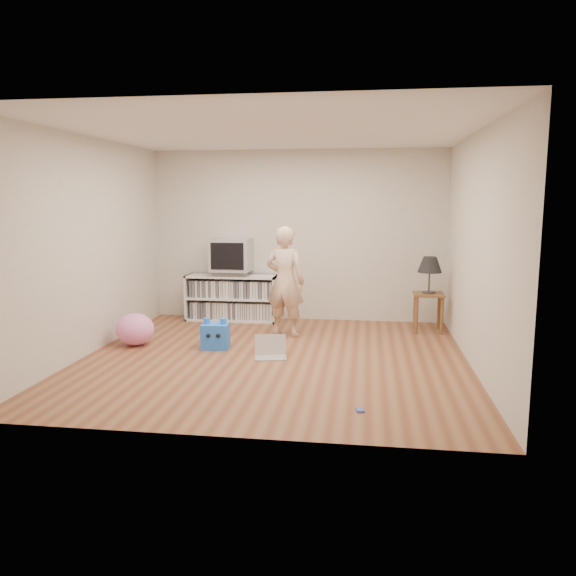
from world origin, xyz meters
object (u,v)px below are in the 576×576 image
(laptop, at_px, (271,351))
(table_lamp, at_px, (430,266))
(media_unit, at_px, (232,297))
(plush_pink, at_px, (135,329))
(dvd_deck, at_px, (232,273))
(plush_blue, at_px, (215,335))
(side_table, at_px, (428,303))
(person, at_px, (285,281))
(crt_tv, at_px, (231,255))

(laptop, bearing_deg, table_lamp, 27.41)
(media_unit, relative_size, plush_pink, 2.90)
(dvd_deck, distance_m, plush_blue, 1.78)
(dvd_deck, relative_size, side_table, 0.82)
(table_lamp, xyz_separation_m, person, (-1.97, -0.52, -0.19))
(media_unit, distance_m, table_lamp, 3.01)
(crt_tv, bearing_deg, person, -42.67)
(laptop, bearing_deg, media_unit, 103.93)
(dvd_deck, distance_m, crt_tv, 0.29)
(person, xyz_separation_m, plush_pink, (-1.84, -0.78, -0.55))
(side_table, height_order, plush_blue, side_table)
(table_lamp, height_order, person, person)
(media_unit, distance_m, person, 1.38)
(person, bearing_deg, table_lamp, -150.87)
(dvd_deck, xyz_separation_m, plush_blue, (0.19, -1.68, -0.57))
(plush_pink, bearing_deg, media_unit, 62.57)
(dvd_deck, bearing_deg, side_table, -7.20)
(media_unit, xyz_separation_m, plush_pink, (-0.87, -1.68, -0.14))
(dvd_deck, distance_m, person, 1.31)
(plush_blue, bearing_deg, plush_pink, 175.47)
(plush_blue, bearing_deg, laptop, -25.45)
(person, relative_size, plush_pink, 3.11)
(plush_blue, bearing_deg, person, 41.36)
(plush_pink, bearing_deg, plush_blue, -0.43)
(media_unit, height_order, table_lamp, table_lamp)
(media_unit, xyz_separation_m, side_table, (2.93, -0.39, 0.07))
(table_lamp, bearing_deg, dvd_deck, 172.80)
(side_table, xyz_separation_m, table_lamp, (0.00, 0.00, 0.53))
(crt_tv, bearing_deg, laptop, -64.37)
(plush_blue, relative_size, plush_pink, 0.79)
(crt_tv, height_order, plush_blue, crt_tv)
(dvd_deck, bearing_deg, plush_blue, -83.58)
(dvd_deck, height_order, crt_tv, crt_tv)
(laptop, distance_m, plush_pink, 1.85)
(media_unit, bearing_deg, table_lamp, -7.50)
(side_table, distance_m, laptop, 2.57)
(table_lamp, distance_m, plush_blue, 3.13)
(side_table, height_order, plush_pink, side_table)
(person, relative_size, laptop, 3.58)
(dvd_deck, xyz_separation_m, laptop, (0.94, -1.97, -0.67))
(person, bearing_deg, side_table, -150.87)
(crt_tv, bearing_deg, media_unit, 90.00)
(person, height_order, laptop, person)
(dvd_deck, distance_m, plush_pink, 1.96)
(person, bearing_deg, crt_tv, -28.36)
(dvd_deck, relative_size, table_lamp, 0.87)
(media_unit, height_order, side_table, media_unit)
(media_unit, distance_m, laptop, 2.22)
(laptop, bearing_deg, plush_pink, 159.04)
(crt_tv, height_order, laptop, crt_tv)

